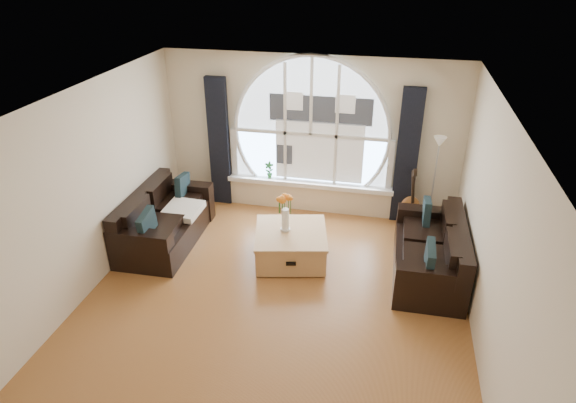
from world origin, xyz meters
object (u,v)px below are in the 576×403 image
(sofa_left, at_px, (165,219))
(sofa_right, at_px, (429,250))
(vase_flowers, at_px, (285,207))
(guitar, at_px, (412,196))
(coffee_chest, at_px, (291,244))
(potted_plant, at_px, (269,170))
(floor_lamp, at_px, (433,184))

(sofa_left, bearing_deg, sofa_right, -1.86)
(vase_flowers, bearing_deg, guitar, 37.68)
(vase_flowers, bearing_deg, coffee_chest, -18.54)
(sofa_left, relative_size, guitar, 1.77)
(vase_flowers, relative_size, potted_plant, 2.29)
(sofa_right, relative_size, guitar, 1.74)
(sofa_right, distance_m, floor_lamp, 1.42)
(floor_lamp, xyz_separation_m, guitar, (-0.31, 0.05, -0.27))
(sofa_right, xyz_separation_m, floor_lamp, (0.06, 1.36, 0.40))
(coffee_chest, distance_m, vase_flowers, 0.61)
(coffee_chest, distance_m, floor_lamp, 2.54)
(sofa_right, bearing_deg, sofa_left, 179.04)
(sofa_right, bearing_deg, floor_lamp, 86.94)
(coffee_chest, bearing_deg, sofa_right, -11.14)
(coffee_chest, xyz_separation_m, guitar, (1.74, 1.44, 0.28))
(sofa_right, height_order, vase_flowers, vase_flowers)
(coffee_chest, height_order, vase_flowers, vase_flowers)
(coffee_chest, xyz_separation_m, floor_lamp, (2.05, 1.39, 0.55))
(coffee_chest, relative_size, guitar, 0.98)
(sofa_right, height_order, guitar, guitar)
(sofa_left, relative_size, floor_lamp, 1.17)
(floor_lamp, distance_m, guitar, 0.41)
(floor_lamp, relative_size, potted_plant, 5.24)
(sofa_right, xyz_separation_m, guitar, (-0.25, 1.41, 0.13))
(sofa_left, bearing_deg, potted_plant, 47.96)
(sofa_right, distance_m, potted_plant, 3.14)
(sofa_left, distance_m, coffee_chest, 2.03)
(floor_lamp, height_order, guitar, floor_lamp)
(sofa_left, xyz_separation_m, coffee_chest, (2.03, -0.08, -0.15))
(sofa_right, relative_size, vase_flowers, 2.64)
(sofa_right, relative_size, potted_plant, 6.05)
(sofa_left, height_order, coffee_chest, sofa_left)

